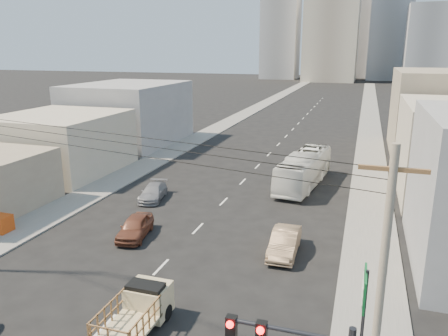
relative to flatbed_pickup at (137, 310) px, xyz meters
The scene contains 19 objects.
sidewalk_left 69.11m from the flatbed_pickup, 101.20° to the left, with size 3.50×180.00×0.12m, color slate.
sidewalk_right 68.54m from the flatbed_pickup, 81.54° to the left, with size 3.50×180.00×0.12m, color slate.
lane_dashes 50.83m from the flatbed_pickup, 91.89° to the left, with size 0.15×104.00×0.01m.
flatbed_pickup is the anchor object (origin of this frame).
city_bus 24.78m from the flatbed_pickup, 80.58° to the left, with size 2.62×11.21×3.12m, color silver.
sedan_brown 10.57m from the flatbed_pickup, 119.58° to the left, with size 1.69×4.21×1.43m, color brown.
sedan_tan 10.95m from the flatbed_pickup, 63.37° to the left, with size 1.59×4.56×1.50m, color #9A795A.
sedan_grey 18.20m from the flatbed_pickup, 114.61° to the left, with size 1.75×4.31×1.25m, color gray.
green_sign 9.88m from the flatbed_pickup, ahead, with size 0.18×1.60×5.00m.
utility_pole 11.12m from the flatbed_pickup, 18.08° to the right, with size 1.80×0.24×10.00m.
overhead_wires 8.08m from the flatbed_pickup, 157.03° to the right, with size 23.01×5.02×0.72m.
bldg_right_far 45.80m from the flatbed_pickup, 66.32° to the left, with size 12.00×16.00×10.00m, color gray.
bldg_left_mid 30.10m from the flatbed_pickup, 133.49° to the left, with size 11.00×12.00×6.00m, color #B6AC93.
bldg_left_far 42.55m from the flatbed_pickup, 119.92° to the left, with size 12.00×16.00×8.00m, color gray.
high_rise_tower 170.36m from the flatbed_pickup, 91.94° to the left, with size 20.00×20.00×60.00m, color tan.
midrise_ne 184.49m from the flatbed_pickup, 84.90° to the left, with size 16.00×16.00×40.00m, color gray.
midrise_nw 180.63m from the flatbed_pickup, 98.85° to the left, with size 15.00×15.00×34.00m, color gray.
midrise_back 198.94m from the flatbed_pickup, 88.75° to the left, with size 18.00×18.00×44.00m, color gray.
midrise_east 165.74m from the flatbed_pickup, 80.13° to the left, with size 14.00×14.00×28.00m, color gray.
Camera 1 is at (10.64, -12.94, 12.36)m, focal length 35.00 mm.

